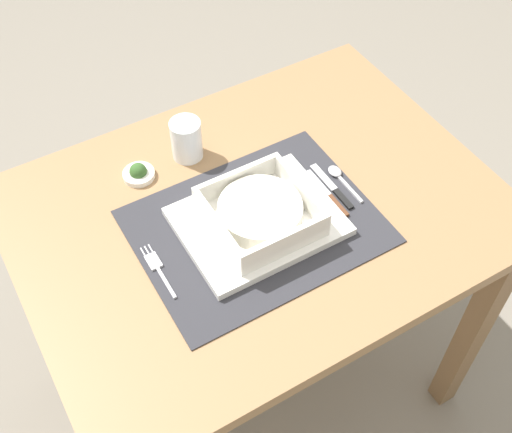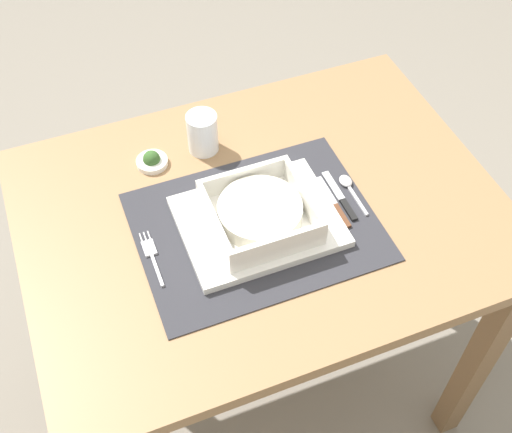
% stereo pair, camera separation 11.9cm
% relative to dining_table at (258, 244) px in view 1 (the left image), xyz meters
% --- Properties ---
extents(ground_plane, '(6.00, 6.00, 0.00)m').
position_rel_dining_table_xyz_m(ground_plane, '(0.00, 0.00, -0.61)').
color(ground_plane, gray).
extents(dining_table, '(0.91, 0.69, 0.73)m').
position_rel_dining_table_xyz_m(dining_table, '(0.00, 0.00, 0.00)').
color(dining_table, '#936D47').
rests_on(dining_table, ground).
extents(placemat, '(0.44, 0.34, 0.00)m').
position_rel_dining_table_xyz_m(placemat, '(-0.03, -0.04, 0.11)').
color(placemat, '#2D2D33').
rests_on(placemat, dining_table).
extents(serving_plate, '(0.29, 0.23, 0.02)m').
position_rel_dining_table_xyz_m(serving_plate, '(-0.02, -0.03, 0.12)').
color(serving_plate, white).
rests_on(serving_plate, placemat).
extents(porridge_bowl, '(0.18, 0.18, 0.06)m').
position_rel_dining_table_xyz_m(porridge_bowl, '(-0.02, -0.04, 0.15)').
color(porridge_bowl, white).
rests_on(porridge_bowl, serving_plate).
extents(fork, '(0.02, 0.13, 0.00)m').
position_rel_dining_table_xyz_m(fork, '(-0.23, -0.03, 0.12)').
color(fork, silver).
rests_on(fork, placemat).
extents(spoon, '(0.02, 0.11, 0.01)m').
position_rel_dining_table_xyz_m(spoon, '(0.18, -0.01, 0.12)').
color(spoon, silver).
rests_on(spoon, placemat).
extents(butter_knife, '(0.01, 0.13, 0.01)m').
position_rel_dining_table_xyz_m(butter_knife, '(0.15, -0.04, 0.12)').
color(butter_knife, black).
rests_on(butter_knife, placemat).
extents(bread_knife, '(0.01, 0.14, 0.01)m').
position_rel_dining_table_xyz_m(bread_knife, '(0.13, -0.05, 0.12)').
color(bread_knife, '#59331E').
rests_on(bread_knife, placemat).
extents(drinking_glass, '(0.06, 0.06, 0.09)m').
position_rel_dining_table_xyz_m(drinking_glass, '(-0.05, 0.20, 0.15)').
color(drinking_glass, white).
rests_on(drinking_glass, dining_table).
extents(condiment_saucer, '(0.06, 0.06, 0.03)m').
position_rel_dining_table_xyz_m(condiment_saucer, '(-0.16, 0.19, 0.12)').
color(condiment_saucer, white).
rests_on(condiment_saucer, dining_table).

